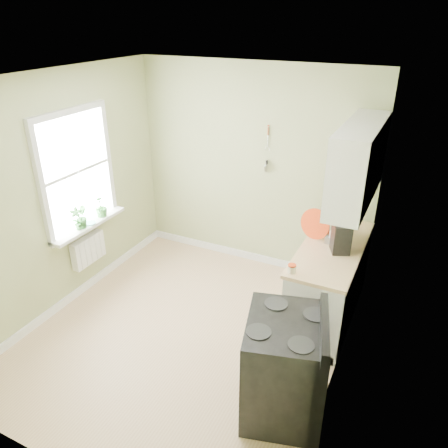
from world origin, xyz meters
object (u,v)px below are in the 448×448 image
at_px(stove, 285,367).
at_px(kettle, 324,218).
at_px(coffee_maker, 341,239).
at_px(stand_mixer, 337,225).

xyz_separation_m(stove, kettle, (-0.22, 2.00, 0.51)).
bearing_deg(coffee_maker, kettle, 118.60).
xyz_separation_m(kettle, coffee_maker, (0.32, -0.58, 0.07)).
relative_size(stove, kettle, 6.36).
bearing_deg(stand_mixer, coffee_maker, -69.45).
height_order(stand_mixer, coffee_maker, stand_mixer).
bearing_deg(stove, stand_mixer, 90.11).
bearing_deg(stand_mixer, stove, -89.89).
distance_m(stove, kettle, 2.08).
xyz_separation_m(stove, coffee_maker, (0.10, 1.42, 0.58)).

